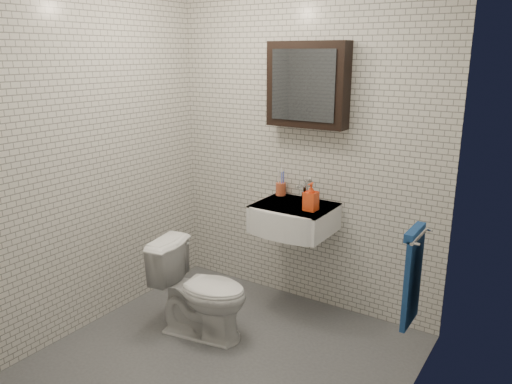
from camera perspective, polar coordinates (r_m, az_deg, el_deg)
ground at (r=3.44m, az=-3.17°, el=-18.19°), size 2.20×2.00×0.01m
room_shell at (r=2.90m, az=-3.61°, el=6.59°), size 2.22×2.02×2.51m
washbasin at (r=3.64m, az=4.10°, el=-3.03°), size 0.55×0.50×0.20m
faucet at (r=3.76m, az=5.60°, el=0.12°), size 0.06×0.20×0.15m
mirror_cabinet at (r=3.63m, az=5.91°, el=12.08°), size 0.60×0.15×0.60m
towel_rail at (r=2.98m, az=17.50°, el=-8.81°), size 0.09×0.30×0.58m
toothbrush_cup at (r=3.87m, az=2.85°, el=0.42°), size 0.09×0.09×0.21m
soap_bottle at (r=3.51m, az=6.30°, el=-0.54°), size 0.09×0.09×0.20m
toilet at (r=3.53m, az=-6.28°, el=-11.07°), size 0.72×0.48×0.68m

